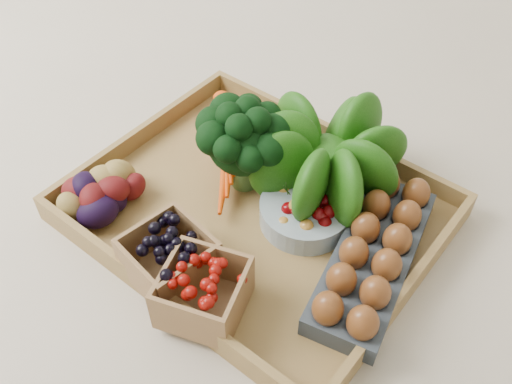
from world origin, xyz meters
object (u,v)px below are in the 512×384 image
Objects in this scene: tray at (256,214)px; egg_carton at (373,259)px; broccoli at (244,157)px; cherry_bowl at (305,212)px.

tray is 0.21m from egg_carton.
broccoli is (-0.06, 0.04, 0.07)m from tray.
cherry_bowl is at bearing 162.27° from egg_carton.
broccoli is at bearing 163.74° from egg_carton.
tray is 0.09m from cherry_bowl.
cherry_bowl is (0.13, -0.01, -0.04)m from broccoli.
egg_carton is (0.13, -0.01, -0.00)m from cherry_bowl.
broccoli reaches higher than cherry_bowl.
cherry_bowl is 0.48× the size of egg_carton.
broccoli is 0.26m from egg_carton.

